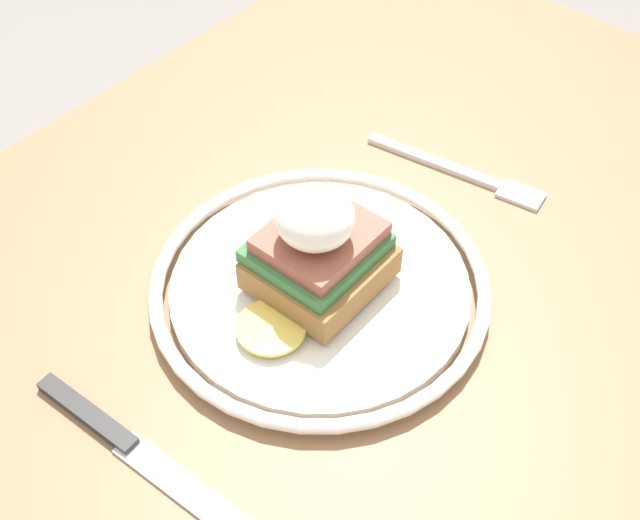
{
  "coord_description": "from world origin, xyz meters",
  "views": [
    {
      "loc": [
        0.26,
        0.23,
        1.19
      ],
      "look_at": [
        -0.03,
        -0.01,
        0.78
      ],
      "focal_mm": 45.0,
      "sensor_mm": 36.0,
      "label": 1
    }
  ],
  "objects_px": {
    "plate": "(320,286)",
    "knife": "(125,442)",
    "sandwich": "(317,248)",
    "fork": "(462,173)"
  },
  "relations": [
    {
      "from": "plate",
      "to": "knife",
      "type": "distance_m",
      "value": 0.17
    },
    {
      "from": "plate",
      "to": "sandwich",
      "type": "bearing_deg",
      "value": -29.1
    },
    {
      "from": "fork",
      "to": "knife",
      "type": "distance_m",
      "value": 0.35
    },
    {
      "from": "plate",
      "to": "knife",
      "type": "xyz_separation_m",
      "value": [
        0.17,
        -0.01,
        -0.01
      ]
    },
    {
      "from": "plate",
      "to": "sandwich",
      "type": "relative_size",
      "value": 2.0
    },
    {
      "from": "plate",
      "to": "sandwich",
      "type": "height_order",
      "value": "sandwich"
    },
    {
      "from": "plate",
      "to": "knife",
      "type": "height_order",
      "value": "plate"
    },
    {
      "from": "sandwich",
      "to": "fork",
      "type": "bearing_deg",
      "value": 176.8
    },
    {
      "from": "fork",
      "to": "plate",
      "type": "bearing_deg",
      "value": -2.92
    },
    {
      "from": "fork",
      "to": "knife",
      "type": "height_order",
      "value": "knife"
    }
  ]
}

